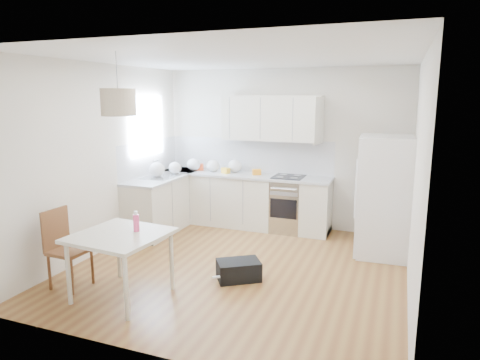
% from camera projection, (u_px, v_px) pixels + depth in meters
% --- Properties ---
extents(floor, '(4.20, 4.20, 0.00)m').
position_uv_depth(floor, '(239.00, 267.00, 5.69)').
color(floor, brown).
rests_on(floor, ground).
extents(ceiling, '(4.20, 4.20, 0.00)m').
position_uv_depth(ceiling, '(239.00, 58.00, 5.17)').
color(ceiling, white).
rests_on(ceiling, wall_back).
extents(wall_back, '(4.20, 0.00, 4.20)m').
position_uv_depth(wall_back, '(282.00, 149.00, 7.35)').
color(wall_back, silver).
rests_on(wall_back, floor).
extents(wall_left, '(0.00, 4.20, 4.20)m').
position_uv_depth(wall_left, '(103.00, 159.00, 6.16)').
color(wall_left, silver).
rests_on(wall_left, floor).
extents(wall_right, '(0.00, 4.20, 4.20)m').
position_uv_depth(wall_right, '(417.00, 179.00, 4.70)').
color(wall_right, silver).
rests_on(wall_right, floor).
extents(window_glassblock, '(0.02, 1.00, 1.00)m').
position_uv_depth(window_glassblock, '(147.00, 126.00, 7.13)').
color(window_glassblock, '#BFE0F9').
rests_on(window_glassblock, wall_left).
extents(cabinets_back, '(3.00, 0.60, 0.88)m').
position_uv_depth(cabinets_back, '(243.00, 201.00, 7.46)').
color(cabinets_back, beige).
rests_on(cabinets_back, floor).
extents(cabinets_left, '(0.60, 1.80, 0.88)m').
position_uv_depth(cabinets_left, '(166.00, 203.00, 7.33)').
color(cabinets_left, beige).
rests_on(cabinets_left, floor).
extents(counter_back, '(3.02, 0.64, 0.04)m').
position_uv_depth(counter_back, '(244.00, 175.00, 7.38)').
color(counter_back, '#A0A2A5').
rests_on(counter_back, cabinets_back).
extents(counter_left, '(0.64, 1.82, 0.04)m').
position_uv_depth(counter_left, '(165.00, 177.00, 7.24)').
color(counter_left, '#A0A2A5').
rests_on(counter_left, cabinets_left).
extents(backsplash_back, '(3.00, 0.01, 0.58)m').
position_uv_depth(backsplash_back, '(249.00, 155.00, 7.59)').
color(backsplash_back, silver).
rests_on(backsplash_back, wall_back).
extents(backsplash_left, '(0.01, 1.80, 0.58)m').
position_uv_depth(backsplash_left, '(149.00, 158.00, 7.29)').
color(backsplash_left, silver).
rests_on(backsplash_left, wall_left).
extents(upper_cabinets, '(1.70, 0.32, 0.75)m').
position_uv_depth(upper_cabinets, '(272.00, 118.00, 7.16)').
color(upper_cabinets, beige).
rests_on(upper_cabinets, wall_back).
extents(range_oven, '(0.50, 0.61, 0.88)m').
position_uv_depth(range_oven, '(288.00, 205.00, 7.19)').
color(range_oven, '#B1B4B5').
rests_on(range_oven, floor).
extents(sink, '(0.50, 0.80, 0.16)m').
position_uv_depth(sink, '(163.00, 176.00, 7.19)').
color(sink, '#B1B4B5').
rests_on(sink, counter_left).
extents(refrigerator, '(0.86, 0.89, 1.70)m').
position_uv_depth(refrigerator, '(385.00, 196.00, 6.05)').
color(refrigerator, white).
rests_on(refrigerator, floor).
extents(dining_table, '(1.02, 1.02, 0.74)m').
position_uv_depth(dining_table, '(120.00, 241.00, 4.75)').
color(dining_table, '#BDB7A1').
rests_on(dining_table, floor).
extents(dining_chair, '(0.41, 0.41, 0.94)m').
position_uv_depth(dining_chair, '(70.00, 249.00, 5.04)').
color(dining_chair, '#503418').
rests_on(dining_chair, floor).
extents(drink_bottle, '(0.09, 0.09, 0.24)m').
position_uv_depth(drink_bottle, '(136.00, 221.00, 4.80)').
color(drink_bottle, '#E53F79').
rests_on(drink_bottle, dining_table).
extents(gym_bag, '(0.62, 0.57, 0.24)m').
position_uv_depth(gym_bag, '(239.00, 270.00, 5.30)').
color(gym_bag, black).
rests_on(gym_bag, floor).
extents(pendant_lamp, '(0.47, 0.47, 0.28)m').
position_uv_depth(pendant_lamp, '(118.00, 102.00, 4.49)').
color(pendant_lamp, '#BBAD90').
rests_on(pendant_lamp, ceiling).
extents(grocery_bag_a, '(0.24, 0.21, 0.22)m').
position_uv_depth(grocery_bag_a, '(194.00, 165.00, 7.68)').
color(grocery_bag_a, silver).
rests_on(grocery_bag_a, counter_back).
extents(grocery_bag_b, '(0.23, 0.20, 0.21)m').
position_uv_depth(grocery_bag_b, '(213.00, 166.00, 7.57)').
color(grocery_bag_b, silver).
rests_on(grocery_bag_b, counter_back).
extents(grocery_bag_c, '(0.25, 0.21, 0.23)m').
position_uv_depth(grocery_bag_c, '(235.00, 166.00, 7.50)').
color(grocery_bag_c, silver).
rests_on(grocery_bag_c, counter_back).
extents(grocery_bag_d, '(0.23, 0.19, 0.20)m').
position_uv_depth(grocery_bag_d, '(175.00, 168.00, 7.38)').
color(grocery_bag_d, silver).
rests_on(grocery_bag_d, counter_back).
extents(grocery_bag_e, '(0.27, 0.23, 0.24)m').
position_uv_depth(grocery_bag_e, '(157.00, 169.00, 7.11)').
color(grocery_bag_e, silver).
rests_on(grocery_bag_e, counter_left).
extents(snack_orange, '(0.17, 0.15, 0.10)m').
position_uv_depth(snack_orange, '(257.00, 172.00, 7.27)').
color(snack_orange, orange).
rests_on(snack_orange, counter_back).
extents(snack_yellow, '(0.17, 0.14, 0.10)m').
position_uv_depth(snack_yellow, '(226.00, 171.00, 7.42)').
color(snack_yellow, gold).
rests_on(snack_yellow, counter_back).
extents(snack_red, '(0.20, 0.18, 0.12)m').
position_uv_depth(snack_red, '(199.00, 167.00, 7.73)').
color(snack_red, '#D9451B').
rests_on(snack_red, counter_back).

